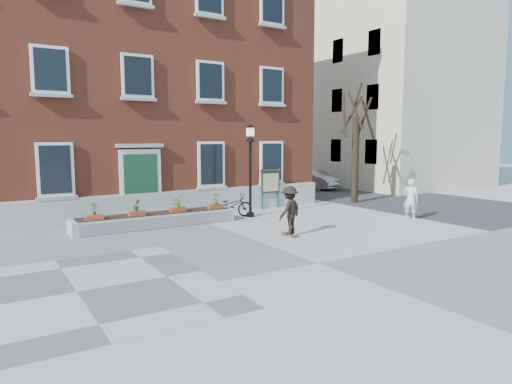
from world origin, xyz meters
TOP-DOWN VIEW (x-y plane):
  - ground at (0.00, 0.00)m, footprint 100.00×100.00m
  - checker_patch at (-6.00, 1.00)m, footprint 6.00×6.00m
  - bicycle at (1.40, 7.47)m, footprint 1.99×0.97m
  - parked_car at (11.26, 14.12)m, footprint 1.66×3.92m
  - bystander at (7.46, 3.13)m, footprint 0.67×0.74m
  - brick_building at (-2.00, 13.98)m, footprint 18.40×10.85m
  - planter_assembly at (-1.99, 7.18)m, footprint 6.20×1.12m
  - bare_tree at (9.01, 8.01)m, footprint 1.83×1.83m
  - side_street at (17.99, 19.78)m, footprint 15.20×36.00m
  - lamp_post at (2.17, 7.15)m, footprint 0.40×0.40m
  - notice_board at (4.21, 8.69)m, footprint 1.10×0.16m
  - skateboarder at (1.38, 3.22)m, footprint 1.21×0.95m

SIDE VIEW (x-z plane):
  - ground at x=0.00m, z-range 0.00..0.00m
  - checker_patch at x=-6.00m, z-range 0.00..0.01m
  - planter_assembly at x=-1.99m, z-range -0.27..0.88m
  - bicycle at x=1.40m, z-range 0.00..1.00m
  - parked_car at x=11.26m, z-range 0.00..1.26m
  - bystander at x=7.46m, z-range 0.00..1.71m
  - skateboarder at x=1.38m, z-range 0.03..1.76m
  - notice_board at x=4.21m, z-range 0.33..2.20m
  - lamp_post at x=2.17m, z-range 0.57..4.50m
  - bare_tree at x=9.01m, z-range -0.29..5.87m
  - brick_building at x=-2.00m, z-range 0.00..12.60m
  - side_street at x=17.99m, z-range -0.23..14.27m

